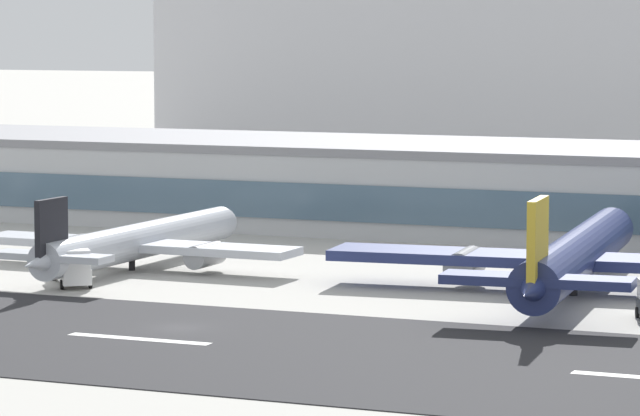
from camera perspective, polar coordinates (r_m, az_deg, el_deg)
name	(u,v)px	position (r m, az deg, el deg)	size (l,w,h in m)	color
ground_plane	(180,328)	(142.02, -4.53, -3.87)	(1400.00, 1400.00, 0.00)	#B2AFA8
runway_strip	(145,340)	(136.89, -5.65, -4.23)	(800.00, 33.22, 0.08)	#262628
runway_centreline_dash_4	(139,339)	(137.10, -5.83, -4.20)	(12.00, 1.20, 0.01)	white
terminal_building	(489,188)	(208.06, 5.44, 0.64)	(205.93, 28.15, 10.22)	#B7BABC
distant_hotel_block	(540,68)	(309.11, 7.08, 4.47)	(130.98, 36.25, 33.29)	#BCBCC1
airliner_black_tail_gate_1	(133,243)	(175.66, -6.03, -1.13)	(33.87, 40.27, 8.40)	silver
airliner_gold_tail_gate_2	(574,258)	(160.07, 8.15, -1.61)	(45.52, 49.64, 10.37)	navy
service_fuel_truck_1	(72,263)	(166.69, -7.98, -1.75)	(7.29, 8.29, 3.95)	white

